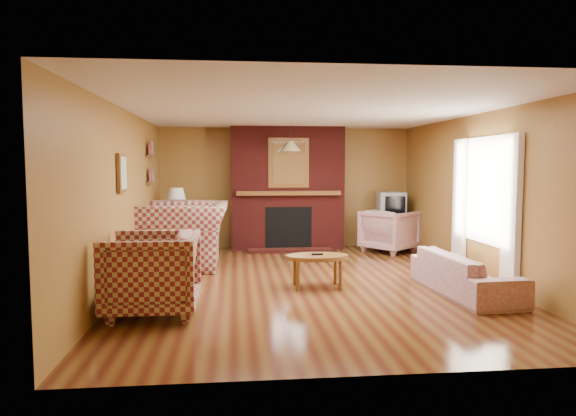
{
  "coord_description": "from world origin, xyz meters",
  "views": [
    {
      "loc": [
        -1.02,
        -7.06,
        1.64
      ],
      "look_at": [
        -0.23,
        0.6,
        1.01
      ],
      "focal_mm": 32.0,
      "sensor_mm": 36.0,
      "label": 1
    }
  ],
  "objects": [
    {
      "name": "botanical_print",
      "position": [
        -2.47,
        -0.3,
        1.55
      ],
      "size": [
        0.05,
        0.4,
        0.5
      ],
      "color": "brown",
      "rests_on": "wall_left"
    },
    {
      "name": "plaid_armchair",
      "position": [
        -1.95,
        -1.36,
        0.46
      ],
      "size": [
        1.02,
        0.99,
        0.92
      ],
      "primitive_type": "imported",
      "rotation": [
        0.0,
        0.0,
        -1.58
      ],
      "color": "maroon",
      "rests_on": "floor"
    },
    {
      "name": "crt_tv",
      "position": [
        2.05,
        2.79,
        0.89
      ],
      "size": [
        0.55,
        0.55,
        0.47
      ],
      "color": "#999CA0",
      "rests_on": "tv_stand"
    },
    {
      "name": "coffee_table",
      "position": [
        0.07,
        -0.33,
        0.39
      ],
      "size": [
        0.85,
        0.52,
        0.47
      ],
      "color": "brown",
      "rests_on": "floor"
    },
    {
      "name": "side_table",
      "position": [
        -2.1,
        2.45,
        0.31
      ],
      "size": [
        0.51,
        0.51,
        0.62
      ],
      "primitive_type": "cube",
      "rotation": [
        0.0,
        0.0,
        0.1
      ],
      "color": "brown",
      "rests_on": "floor"
    },
    {
      "name": "wall_left",
      "position": [
        -2.5,
        0.0,
        1.2
      ],
      "size": [
        0.0,
        6.5,
        6.5
      ],
      "primitive_type": "plane",
      "rotation": [
        1.57,
        0.0,
        1.57
      ],
      "color": "olive",
      "rests_on": "floor"
    },
    {
      "name": "wall_front",
      "position": [
        0.0,
        -3.25,
        1.2
      ],
      "size": [
        6.5,
        0.0,
        6.5
      ],
      "primitive_type": "plane",
      "rotation": [
        -1.57,
        0.0,
        0.0
      ],
      "color": "olive",
      "rests_on": "floor"
    },
    {
      "name": "bookshelf",
      "position": [
        -2.44,
        1.9,
        1.67
      ],
      "size": [
        0.09,
        0.55,
        0.71
      ],
      "color": "brown",
      "rests_on": "wall_left"
    },
    {
      "name": "pendant_light",
      "position": [
        0.0,
        2.3,
        2.0
      ],
      "size": [
        0.36,
        0.36,
        0.48
      ],
      "color": "black",
      "rests_on": "ceiling"
    },
    {
      "name": "tv_stand",
      "position": [
        2.05,
        2.8,
        0.33
      ],
      "size": [
        0.65,
        0.6,
        0.66
      ],
      "primitive_type": "cube",
      "rotation": [
        0.0,
        0.0,
        -0.1
      ],
      "color": "black",
      "rests_on": "floor"
    },
    {
      "name": "floral_armchair",
      "position": [
        1.91,
        2.42,
        0.4
      ],
      "size": [
        1.23,
        1.23,
        0.81
      ],
      "primitive_type": "imported",
      "rotation": [
        0.0,
        0.0,
        2.24
      ],
      "color": "beige",
      "rests_on": "floor"
    },
    {
      "name": "window_right",
      "position": [
        2.45,
        -0.2,
        1.13
      ],
      "size": [
        0.1,
        1.85,
        2.0
      ],
      "color": "beige",
      "rests_on": "wall_right"
    },
    {
      "name": "wall_right",
      "position": [
        2.5,
        0.0,
        1.2
      ],
      "size": [
        0.0,
        6.5,
        6.5
      ],
      "primitive_type": "plane",
      "rotation": [
        1.57,
        0.0,
        -1.57
      ],
      "color": "olive",
      "rests_on": "floor"
    },
    {
      "name": "table_lamp",
      "position": [
        -2.1,
        2.45,
        0.97
      ],
      "size": [
        0.37,
        0.37,
        0.62
      ],
      "color": "white",
      "rests_on": "side_table"
    },
    {
      "name": "floor",
      "position": [
        0.0,
        0.0,
        0.0
      ],
      "size": [
        6.5,
        6.5,
        0.0
      ],
      "primitive_type": "plane",
      "color": "#4C2010",
      "rests_on": "ground"
    },
    {
      "name": "plaid_loveseat",
      "position": [
        -1.85,
        1.4,
        0.52
      ],
      "size": [
        1.4,
        1.6,
        1.04
      ],
      "primitive_type": "imported",
      "rotation": [
        0.0,
        0.0,
        -1.57
      ],
      "color": "maroon",
      "rests_on": "floor"
    },
    {
      "name": "fireplace",
      "position": [
        0.0,
        2.98,
        1.18
      ],
      "size": [
        2.2,
        0.82,
        2.4
      ],
      "color": "#4C1310",
      "rests_on": "floor"
    },
    {
      "name": "wall_back",
      "position": [
        0.0,
        3.25,
        1.2
      ],
      "size": [
        6.5,
        0.0,
        6.5
      ],
      "primitive_type": "plane",
      "rotation": [
        1.57,
        0.0,
        0.0
      ],
      "color": "olive",
      "rests_on": "floor"
    },
    {
      "name": "ceiling",
      "position": [
        0.0,
        0.0,
        2.4
      ],
      "size": [
        6.5,
        6.5,
        0.0
      ],
      "primitive_type": "plane",
      "rotation": [
        3.14,
        0.0,
        0.0
      ],
      "color": "silver",
      "rests_on": "wall_back"
    },
    {
      "name": "floral_sofa",
      "position": [
        1.9,
        -0.85,
        0.27
      ],
      "size": [
        0.82,
        1.86,
        0.53
      ],
      "primitive_type": "imported",
      "rotation": [
        0.0,
        0.0,
        1.63
      ],
      "color": "beige",
      "rests_on": "floor"
    }
  ]
}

